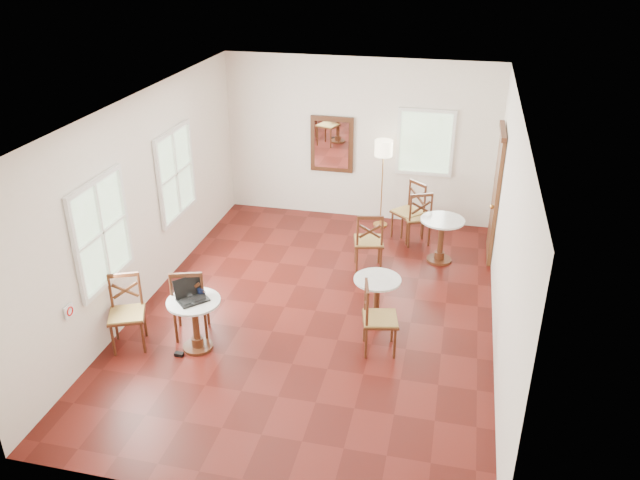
# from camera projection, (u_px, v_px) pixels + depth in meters

# --- Properties ---
(ground) EXTENTS (7.00, 7.00, 0.00)m
(ground) POSITION_uv_depth(u_px,v_px,m) (315.00, 311.00, 9.17)
(ground) COLOR #4F120D
(ground) RESTS_ON ground
(room_shell) EXTENTS (5.02, 7.02, 3.01)m
(room_shell) POSITION_uv_depth(u_px,v_px,m) (315.00, 182.00, 8.59)
(room_shell) COLOR white
(room_shell) RESTS_ON ground
(cafe_table_near) EXTENTS (0.69, 0.69, 0.73)m
(cafe_table_near) POSITION_uv_depth(u_px,v_px,m) (195.00, 319.00, 8.16)
(cafe_table_near) COLOR #492412
(cafe_table_near) RESTS_ON ground
(cafe_table_mid) EXTENTS (0.65, 0.65, 0.69)m
(cafe_table_mid) POSITION_uv_depth(u_px,v_px,m) (377.00, 295.00, 8.73)
(cafe_table_mid) COLOR #492412
(cafe_table_mid) RESTS_ON ground
(cafe_table_back) EXTENTS (0.71, 0.71, 0.76)m
(cafe_table_back) POSITION_uv_depth(u_px,v_px,m) (441.00, 235.00, 10.35)
(cafe_table_back) COLOR #492412
(cafe_table_back) RESTS_ON ground
(chair_near_a) EXTENTS (0.61, 0.61, 1.04)m
(chair_near_a) POSITION_uv_depth(u_px,v_px,m) (190.00, 301.00, 8.41)
(chair_near_a) COLOR #492412
(chair_near_a) RESTS_ON ground
(chair_near_b) EXTENTS (0.60, 0.60, 0.99)m
(chair_near_b) POSITION_uv_depth(u_px,v_px,m) (127.00, 313.00, 8.21)
(chair_near_b) COLOR #492412
(chair_near_b) RESTS_ON ground
(chair_mid_a) EXTENTS (0.56, 0.56, 1.01)m
(chair_mid_a) POSITION_uv_depth(u_px,v_px,m) (369.00, 241.00, 10.07)
(chair_mid_a) COLOR #492412
(chair_mid_a) RESTS_ON ground
(chair_mid_b) EXTENTS (0.53, 0.53, 0.97)m
(chair_mid_b) POSITION_uv_depth(u_px,v_px,m) (378.00, 318.00, 8.11)
(chair_mid_b) COLOR #492412
(chair_mid_b) RESTS_ON ground
(chair_back_a) EXTENTS (0.60, 0.60, 0.99)m
(chair_back_a) POSITION_uv_depth(u_px,v_px,m) (417.00, 217.00, 10.95)
(chair_back_a) COLOR #492412
(chair_back_a) RESTS_ON ground
(chair_back_b) EXTENTS (0.66, 0.66, 1.02)m
(chair_back_b) POSITION_uv_depth(u_px,v_px,m) (409.00, 211.00, 11.14)
(chair_back_b) COLOR #492412
(chair_back_b) RESTS_ON ground
(floor_lamp) EXTENTS (0.32, 0.32, 1.64)m
(floor_lamp) POSITION_uv_depth(u_px,v_px,m) (383.00, 154.00, 11.21)
(floor_lamp) COLOR #BF8C3F
(floor_lamp) RESTS_ON ground
(laptop) EXTENTS (0.48, 0.48, 0.26)m
(laptop) POSITION_uv_depth(u_px,v_px,m) (191.00, 294.00, 8.05)
(laptop) COLOR black
(laptop) RESTS_ON cafe_table_near
(mouse) EXTENTS (0.09, 0.07, 0.03)m
(mouse) POSITION_uv_depth(u_px,v_px,m) (195.00, 303.00, 7.94)
(mouse) COLOR black
(mouse) RESTS_ON cafe_table_near
(navy_mug) EXTENTS (0.11, 0.07, 0.09)m
(navy_mug) POSITION_uv_depth(u_px,v_px,m) (200.00, 292.00, 8.15)
(navy_mug) COLOR black
(navy_mug) RESTS_ON cafe_table_near
(water_glass) EXTENTS (0.07, 0.07, 0.11)m
(water_glass) POSITION_uv_depth(u_px,v_px,m) (190.00, 298.00, 7.98)
(water_glass) COLOR white
(water_glass) RESTS_ON cafe_table_near
(power_adapter) EXTENTS (0.11, 0.07, 0.05)m
(power_adapter) POSITION_uv_depth(u_px,v_px,m) (179.00, 354.00, 8.19)
(power_adapter) COLOR black
(power_adapter) RESTS_ON ground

